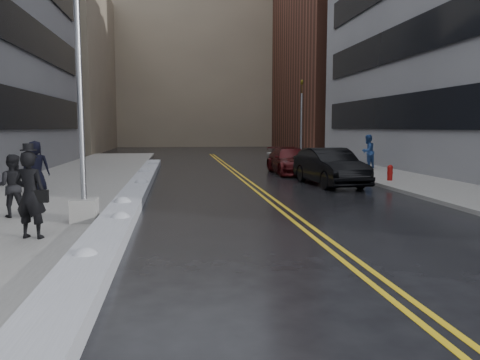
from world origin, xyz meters
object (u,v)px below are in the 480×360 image
object	(u,v)px
car_black	(330,167)
fire_hydrant	(390,172)
pedestrian_east	(368,151)
pedestrian_b	(13,186)
pedestrian_fedora	(31,195)
pedestrian_c	(36,167)
lamppost	(81,131)
car_maroon	(291,161)
traffic_signal	(301,117)

from	to	relation	value
car_black	fire_hydrant	bearing A→B (deg)	-0.06
pedestrian_east	pedestrian_b	bearing A→B (deg)	7.85
pedestrian_fedora	pedestrian_east	xyz separation A→B (m)	(14.72, 16.22, 0.04)
pedestrian_c	car_black	size ratio (longest dim) A/B	0.39
lamppost	car_maroon	xyz separation A→B (m)	(8.81, 13.13, -1.80)
traffic_signal	pedestrian_east	size ratio (longest dim) A/B	2.96
lamppost	traffic_signal	xyz separation A→B (m)	(11.80, 22.00, 0.87)
fire_hydrant	car_maroon	size ratio (longest dim) A/B	0.14
car_black	pedestrian_c	bearing A→B (deg)	-176.83
lamppost	car_black	xyz separation A→B (m)	(9.29, 7.74, -1.69)
fire_hydrant	pedestrian_b	bearing A→B (deg)	-153.84
fire_hydrant	pedestrian_c	world-z (taller)	pedestrian_c
lamppost	fire_hydrant	bearing A→B (deg)	33.04
lamppost	fire_hydrant	distance (m)	14.81
pedestrian_b	car_maroon	world-z (taller)	pedestrian_b
pedestrian_fedora	car_black	distance (m)	13.87
lamppost	car_black	world-z (taller)	lamppost
pedestrian_fedora	pedestrian_c	size ratio (longest dim) A/B	1.00
lamppost	car_black	bearing A→B (deg)	39.80
lamppost	traffic_signal	bearing A→B (deg)	61.79
pedestrian_c	lamppost	bearing A→B (deg)	103.37
car_black	traffic_signal	bearing A→B (deg)	75.00
traffic_signal	pedestrian_east	world-z (taller)	traffic_signal
pedestrian_fedora	traffic_signal	bearing A→B (deg)	-101.53
car_maroon	fire_hydrant	bearing A→B (deg)	-55.77
pedestrian_b	car_black	bearing A→B (deg)	-151.77
pedestrian_b	pedestrian_east	world-z (taller)	pedestrian_east
car_maroon	pedestrian_b	bearing A→B (deg)	-131.76
pedestrian_b	pedestrian_east	size ratio (longest dim) A/B	0.86
pedestrian_east	traffic_signal	bearing A→B (deg)	-106.70
fire_hydrant	pedestrian_fedora	xyz separation A→B (m)	(-13.10, -9.77, 0.58)
traffic_signal	pedestrian_b	distance (m)	25.33
pedestrian_fedora	car_maroon	distance (m)	17.74
pedestrian_b	car_black	distance (m)	13.24
lamppost	car_maroon	size ratio (longest dim) A/B	1.50
lamppost	car_maroon	bearing A→B (deg)	56.16
car_black	pedestrian_b	bearing A→B (deg)	-154.11
pedestrian_east	car_maroon	size ratio (longest dim) A/B	0.40
traffic_signal	pedestrian_fedora	xyz separation A→B (m)	(-12.60, -23.77, -2.27)
fire_hydrant	pedestrian_b	size ratio (longest dim) A/B	0.42
fire_hydrant	pedestrian_east	bearing A→B (deg)	75.93
lamppost	pedestrian_c	world-z (taller)	lamppost
pedestrian_fedora	pedestrian_east	distance (m)	21.90
traffic_signal	pedestrian_c	size ratio (longest dim) A/B	3.05
pedestrian_fedora	pedestrian_east	world-z (taller)	pedestrian_east
pedestrian_c	pedestrian_fedora	bearing A→B (deg)	92.69
fire_hydrant	car_maroon	xyz separation A→B (m)	(-3.49, 5.13, 0.19)
pedestrian_c	pedestrian_east	size ratio (longest dim) A/B	0.97
pedestrian_fedora	car_black	bearing A→B (deg)	-120.29
pedestrian_c	car_black	bearing A→B (deg)	175.86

